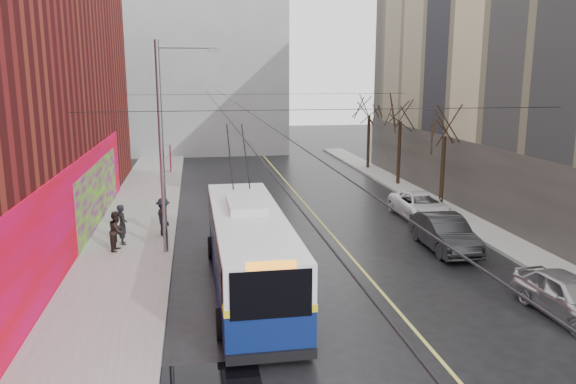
% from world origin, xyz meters
% --- Properties ---
extents(ground, '(140.00, 140.00, 0.00)m').
position_xyz_m(ground, '(0.00, 0.00, 0.00)').
color(ground, black).
rests_on(ground, ground).
extents(sidewalk_left, '(4.00, 60.00, 0.15)m').
position_xyz_m(sidewalk_left, '(-8.00, 12.00, 0.07)').
color(sidewalk_left, gray).
rests_on(sidewalk_left, ground).
extents(sidewalk_right, '(2.00, 60.00, 0.15)m').
position_xyz_m(sidewalk_right, '(9.00, 12.00, 0.07)').
color(sidewalk_right, gray).
rests_on(sidewalk_right, ground).
extents(lane_line, '(0.12, 50.00, 0.01)m').
position_xyz_m(lane_line, '(1.50, 14.00, 0.00)').
color(lane_line, '#BFB74C').
rests_on(lane_line, ground).
extents(building_far, '(20.50, 12.10, 18.00)m').
position_xyz_m(building_far, '(-6.00, 44.99, 9.02)').
color(building_far, gray).
rests_on(building_far, ground).
extents(streetlight_pole, '(2.65, 0.60, 9.00)m').
position_xyz_m(streetlight_pole, '(-6.14, 10.00, 4.85)').
color(streetlight_pole, slate).
rests_on(streetlight_pole, ground).
extents(catenary_wires, '(18.00, 60.00, 0.22)m').
position_xyz_m(catenary_wires, '(-2.54, 14.77, 6.25)').
color(catenary_wires, black).
extents(tree_near, '(3.20, 3.20, 6.40)m').
position_xyz_m(tree_near, '(9.00, 16.00, 4.98)').
color(tree_near, black).
rests_on(tree_near, ground).
extents(tree_mid, '(3.20, 3.20, 6.68)m').
position_xyz_m(tree_mid, '(9.00, 23.00, 5.25)').
color(tree_mid, black).
rests_on(tree_mid, ground).
extents(tree_far, '(3.20, 3.20, 6.57)m').
position_xyz_m(tree_far, '(9.00, 30.00, 5.14)').
color(tree_far, black).
rests_on(tree_far, ground).
extents(pigeons_flying, '(3.26, 3.25, 1.94)m').
position_xyz_m(pigeons_flying, '(-2.39, 9.60, 6.94)').
color(pigeons_flying, slate).
extents(trolleybus, '(2.77, 11.60, 5.47)m').
position_xyz_m(trolleybus, '(-3.13, 5.43, 1.52)').
color(trolleybus, '#0B1A54').
rests_on(trolleybus, ground).
extents(parked_car_a, '(1.95, 4.24, 1.41)m').
position_xyz_m(parked_car_a, '(6.70, 1.42, 0.70)').
color(parked_car_a, '#A7A6AA').
rests_on(parked_car_a, ground).
extents(parked_car_b, '(1.78, 4.74, 1.55)m').
position_xyz_m(parked_car_b, '(5.84, 8.68, 0.77)').
color(parked_car_b, '#262628').
rests_on(parked_car_b, ground).
extents(parked_car_c, '(2.30, 4.99, 1.39)m').
position_xyz_m(parked_car_c, '(7.00, 14.02, 0.69)').
color(parked_car_c, white).
rests_on(parked_car_c, ground).
extents(following_car, '(2.46, 4.97, 1.63)m').
position_xyz_m(following_car, '(-2.65, 16.71, 0.81)').
color(following_car, '#BDBCC1').
rests_on(following_car, ground).
extents(pedestrian_a, '(0.61, 0.76, 1.82)m').
position_xyz_m(pedestrian_a, '(-8.24, 11.38, 1.06)').
color(pedestrian_a, black).
rests_on(pedestrian_a, sidewalk_left).
extents(pedestrian_b, '(0.79, 0.94, 1.74)m').
position_xyz_m(pedestrian_b, '(-8.37, 10.49, 1.02)').
color(pedestrian_b, black).
rests_on(pedestrian_b, sidewalk_left).
extents(pedestrian_c, '(1.03, 1.33, 1.81)m').
position_xyz_m(pedestrian_c, '(-6.50, 12.52, 1.05)').
color(pedestrian_c, black).
rests_on(pedestrian_c, sidewalk_left).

